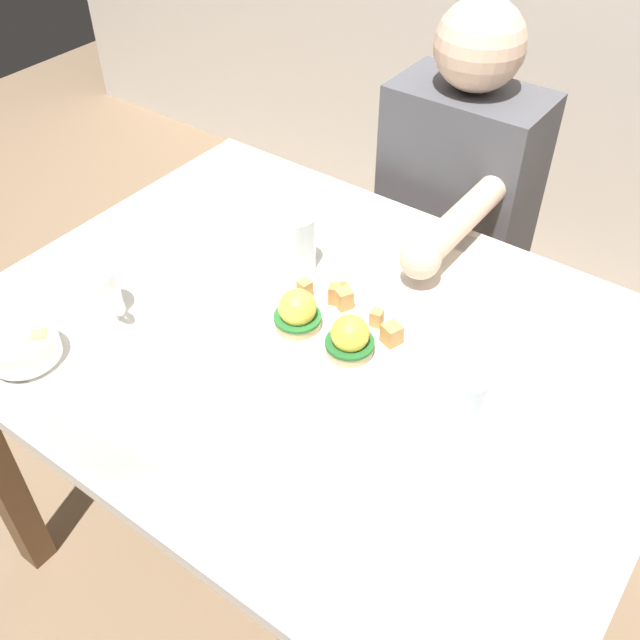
% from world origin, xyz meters
% --- Properties ---
extents(ground_plane, '(6.00, 6.00, 0.00)m').
position_xyz_m(ground_plane, '(0.00, 0.00, 0.00)').
color(ground_plane, '#7F664C').
extents(dining_table, '(1.20, 0.90, 0.74)m').
position_xyz_m(dining_table, '(0.00, 0.00, 0.63)').
color(dining_table, white).
rests_on(dining_table, ground_plane).
extents(eggs_benedict_plate, '(0.27, 0.27, 0.09)m').
position_xyz_m(eggs_benedict_plate, '(0.03, -0.00, 0.77)').
color(eggs_benedict_plate, white).
rests_on(eggs_benedict_plate, dining_table).
extents(fruit_bowl, '(0.12, 0.12, 0.06)m').
position_xyz_m(fruit_bowl, '(-0.36, -0.34, 0.77)').
color(fruit_bowl, white).
rests_on(fruit_bowl, dining_table).
extents(coffee_mug, '(0.11, 0.08, 0.09)m').
position_xyz_m(coffee_mug, '(-0.34, -0.18, 0.79)').
color(coffee_mug, white).
rests_on(coffee_mug, dining_table).
extents(fork, '(0.15, 0.08, 0.00)m').
position_xyz_m(fork, '(0.30, -0.23, 0.74)').
color(fork, silver).
rests_on(fork, dining_table).
extents(water_glass_near, '(0.07, 0.07, 0.12)m').
position_xyz_m(water_glass_near, '(-0.14, 0.14, 0.79)').
color(water_glass_near, silver).
rests_on(water_glass_near, dining_table).
extents(water_glass_far, '(0.07, 0.07, 0.11)m').
position_xyz_m(water_glass_far, '(0.30, -0.04, 0.79)').
color(water_glass_far, silver).
rests_on(water_glass_far, dining_table).
extents(diner_person, '(0.34, 0.54, 1.14)m').
position_xyz_m(diner_person, '(-0.04, 0.60, 0.65)').
color(diner_person, '#33333D').
rests_on(diner_person, ground_plane).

